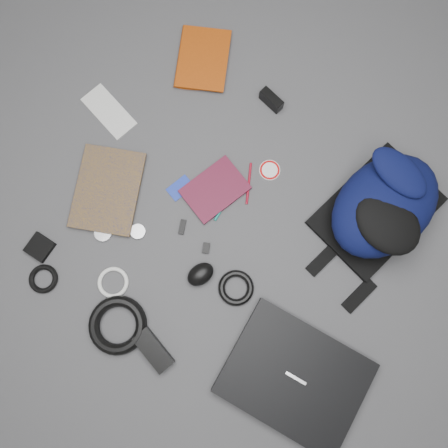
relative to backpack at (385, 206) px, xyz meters
The scene contains 24 objects.
ground 0.51m from the backpack, 145.00° to the right, with size 4.00×4.00×0.00m, color #4F4F51.
backpack is the anchor object (origin of this frame).
laptop 0.59m from the backpack, 88.78° to the right, with size 0.41×0.32×0.04m, color black.
textbook_red 0.86m from the backpack, 169.92° to the left, with size 0.17×0.23×0.03m, color #923408.
comic_book 0.99m from the backpack, 155.25° to the right, with size 0.21×0.28×0.02m, color #AE7D0C.
envelope 0.96m from the backpack, behind, with size 0.20×0.09×0.00m, color silver.
dvd_case 0.54m from the backpack, 158.00° to the right, with size 0.14×0.20×0.02m, color #450D1F.
compact_camera 0.51m from the backpack, 161.33° to the left, with size 0.09×0.03×0.05m, color black.
sticker_disc 0.38m from the backpack, behind, with size 0.07×0.07×0.00m, color white.
pen_teal 0.50m from the backpack, 154.47° to the right, with size 0.01×0.01×0.15m, color #0E7E71.
pen_red 0.43m from the backpack, 163.01° to the right, with size 0.01×0.01×0.14m, color maroon.
id_badge 0.65m from the backpack, 157.24° to the right, with size 0.05×0.08×0.00m, color #162FA8.
usb_black 0.64m from the backpack, 145.48° to the right, with size 0.02×0.05×0.01m, color black.
usb_silver 0.54m from the backpack, 153.34° to the right, with size 0.02×0.05×0.01m, color #B0B0B2.
key_fob 0.57m from the backpack, 137.85° to the right, with size 0.02×0.03×0.01m, color black.
mouse 0.61m from the backpack, 130.29° to the right, with size 0.06×0.09×0.05m, color black.
headphone_left 0.89m from the backpack, 145.56° to the right, with size 0.06×0.06×0.01m, color silver.
headphone_right 0.78m from the backpack, 145.21° to the right, with size 0.05×0.05×0.01m, color #B4B4B6.
cable_coil 0.53m from the backpack, 121.71° to the right, with size 0.11×0.11×0.02m, color black.
power_brick 0.84m from the backpack, 118.61° to the right, with size 0.14×0.06×0.03m, color black.
power_cord_coil 0.90m from the backpack, 126.47° to the right, with size 0.18×0.18×0.04m, color black.
pouch 1.10m from the backpack, 143.97° to the right, with size 0.07×0.07×0.02m, color black.
earbud_coil 1.10m from the backpack, 138.58° to the right, with size 0.09×0.09×0.02m, color black.
white_cable_coil 0.88m from the backpack, 134.97° to the right, with size 0.10×0.10×0.01m, color white.
Camera 1 is at (0.12, -0.21, 1.40)m, focal length 35.00 mm.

